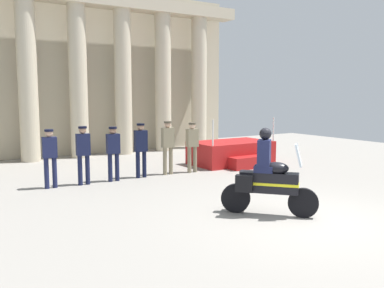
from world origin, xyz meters
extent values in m
plane|color=gray|center=(0.00, 0.00, 0.00)|extent=(28.04, 28.04, 0.00)
cube|color=#B6AB91|center=(-0.23, 11.98, 3.55)|extent=(13.24, 0.30, 7.09)
cylinder|color=beige|center=(-3.15, 11.02, 3.07)|extent=(0.73, 0.73, 6.14)
cylinder|color=beige|center=(-1.20, 11.02, 3.07)|extent=(0.73, 0.73, 6.14)
cylinder|color=beige|center=(0.75, 11.02, 3.07)|extent=(0.73, 0.73, 6.14)
cylinder|color=beige|center=(2.69, 11.02, 3.07)|extent=(0.73, 0.73, 6.14)
cylinder|color=beige|center=(4.64, 11.02, 3.07)|extent=(0.73, 0.73, 6.14)
cube|color=#BEB297|center=(-0.23, 11.02, 6.39)|extent=(13.24, 0.93, 0.50)
cube|color=#A51919|center=(3.07, 6.43, 0.42)|extent=(2.92, 1.75, 0.84)
cube|color=#A51919|center=(3.07, 5.31, 0.21)|extent=(1.61, 0.50, 0.42)
cylinder|color=silver|center=(1.69, 5.64, 1.29)|extent=(0.05, 0.05, 0.90)
cylinder|color=silver|center=(4.45, 5.64, 1.29)|extent=(0.05, 0.05, 0.90)
cylinder|color=#191E42|center=(-3.78, 5.83, 0.43)|extent=(0.13, 0.13, 0.86)
cylinder|color=#191E42|center=(-3.56, 5.83, 0.43)|extent=(0.13, 0.13, 0.86)
cube|color=#191E42|center=(-3.67, 5.83, 1.15)|extent=(0.40, 0.25, 0.57)
sphere|color=tan|center=(-3.67, 5.83, 1.54)|extent=(0.21, 0.21, 0.21)
cylinder|color=black|center=(-3.67, 5.83, 1.62)|extent=(0.24, 0.24, 0.06)
cylinder|color=#141938|center=(-2.86, 5.76, 0.43)|extent=(0.13, 0.13, 0.86)
cylinder|color=#141938|center=(-2.64, 5.76, 0.43)|extent=(0.13, 0.13, 0.86)
cube|color=#141938|center=(-2.75, 5.76, 1.17)|extent=(0.40, 0.25, 0.62)
sphere|color=tan|center=(-2.75, 5.76, 1.59)|extent=(0.21, 0.21, 0.21)
cylinder|color=black|center=(-2.75, 5.76, 1.66)|extent=(0.24, 0.24, 0.06)
cylinder|color=#141938|center=(-1.95, 5.78, 0.42)|extent=(0.13, 0.13, 0.84)
cylinder|color=#141938|center=(-1.73, 5.78, 0.42)|extent=(0.13, 0.13, 0.84)
cube|color=#141938|center=(-1.84, 5.78, 1.13)|extent=(0.40, 0.25, 0.59)
sphere|color=#997056|center=(-1.84, 5.78, 1.53)|extent=(0.21, 0.21, 0.21)
cylinder|color=black|center=(-1.84, 5.78, 1.61)|extent=(0.24, 0.24, 0.06)
cylinder|color=black|center=(-1.02, 5.83, 0.41)|extent=(0.13, 0.13, 0.83)
cylinder|color=black|center=(-0.80, 5.83, 0.41)|extent=(0.13, 0.13, 0.83)
cube|color=black|center=(-0.91, 5.83, 1.16)|extent=(0.40, 0.25, 0.66)
sphere|color=tan|center=(-0.91, 5.83, 1.59)|extent=(0.21, 0.21, 0.21)
cylinder|color=black|center=(-0.91, 5.83, 1.67)|extent=(0.24, 0.24, 0.06)
cylinder|color=#7A7056|center=(-0.06, 5.84, 0.44)|extent=(0.13, 0.13, 0.89)
cylinder|color=#7A7056|center=(0.16, 5.84, 0.44)|extent=(0.13, 0.13, 0.89)
cube|color=#7A7056|center=(0.05, 5.84, 1.20)|extent=(0.40, 0.25, 0.64)
sphere|color=tan|center=(0.05, 5.84, 1.63)|extent=(0.21, 0.21, 0.21)
cylinder|color=#494334|center=(0.05, 5.84, 1.71)|extent=(0.24, 0.24, 0.06)
cylinder|color=#7A7056|center=(0.81, 5.73, 0.43)|extent=(0.13, 0.13, 0.86)
cylinder|color=#7A7056|center=(1.03, 5.73, 0.43)|extent=(0.13, 0.13, 0.86)
cube|color=#7A7056|center=(0.92, 5.73, 1.16)|extent=(0.40, 0.25, 0.59)
sphere|color=beige|center=(0.92, 5.73, 1.56)|extent=(0.21, 0.21, 0.21)
cylinder|color=#494334|center=(0.92, 5.73, 1.64)|extent=(0.24, 0.24, 0.06)
cylinder|color=black|center=(0.14, 0.10, 0.32)|extent=(0.50, 0.55, 0.64)
cylinder|color=black|center=(-0.82, 1.18, 0.32)|extent=(0.53, 0.57, 0.64)
cube|color=black|center=(-0.34, 0.64, 0.72)|extent=(1.06, 1.14, 0.44)
ellipsoid|color=black|center=(-0.24, 0.53, 1.04)|extent=(0.58, 0.60, 0.26)
cube|color=yellow|center=(-0.34, 0.64, 0.70)|extent=(1.08, 1.16, 0.06)
cube|color=silver|center=(0.06, 0.19, 1.34)|extent=(0.40, 0.38, 0.47)
cube|color=black|center=(-0.47, 1.19, 0.72)|extent=(0.37, 0.39, 0.36)
cube|color=black|center=(-0.86, 0.84, 0.72)|extent=(0.37, 0.39, 0.36)
cube|color=#191E42|center=(-0.42, 0.73, 1.01)|extent=(0.52, 0.52, 0.14)
cube|color=#191E42|center=(-0.42, 0.73, 1.36)|extent=(0.44, 0.43, 0.56)
sphere|color=black|center=(-0.40, 0.71, 1.77)|extent=(0.26, 0.26, 0.26)
camera|label=1|loc=(-6.51, -6.03, 2.63)|focal=39.56mm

